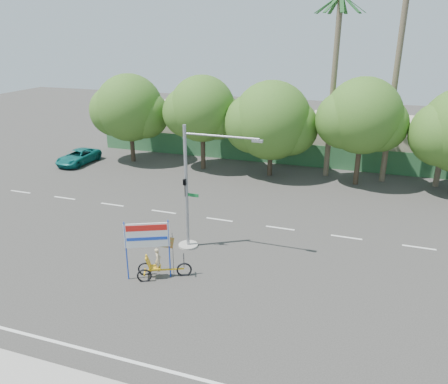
% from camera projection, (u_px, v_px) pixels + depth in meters
% --- Properties ---
extents(ground, '(120.00, 120.00, 0.00)m').
position_uv_depth(ground, '(204.00, 291.00, 20.63)').
color(ground, '#33302D').
rests_on(ground, ground).
extents(fence, '(38.00, 0.08, 2.00)m').
position_uv_depth(fence, '(290.00, 154.00, 39.33)').
color(fence, '#336B3D').
rests_on(fence, ground).
extents(building_left, '(12.00, 8.00, 4.00)m').
position_uv_depth(building_left, '(204.00, 126.00, 45.96)').
color(building_left, '#B9AB93').
rests_on(building_left, ground).
extents(building_right, '(14.00, 8.00, 3.60)m').
position_uv_depth(building_right, '(384.00, 141.00, 40.64)').
color(building_right, '#B9AB93').
rests_on(building_right, ground).
extents(tree_far_left, '(7.14, 6.00, 7.96)m').
position_uv_depth(tree_far_left, '(129.00, 110.00, 39.10)').
color(tree_far_left, '#473828').
rests_on(tree_far_left, ground).
extents(tree_left, '(6.66, 5.60, 8.07)m').
position_uv_depth(tree_left, '(202.00, 111.00, 36.90)').
color(tree_left, '#473828').
rests_on(tree_left, ground).
extents(tree_center, '(7.62, 6.40, 7.85)m').
position_uv_depth(tree_center, '(271.00, 123.00, 35.32)').
color(tree_center, '#473828').
rests_on(tree_center, ground).
extents(tree_right, '(6.90, 5.80, 8.36)m').
position_uv_depth(tree_right, '(362.00, 119.00, 32.95)').
color(tree_right, '#473828').
rests_on(tree_right, ground).
extents(palm_tall, '(3.73, 3.79, 17.45)m').
position_uv_depth(palm_tall, '(400.00, 45.00, 31.82)').
color(palm_tall, '#70604C').
rests_on(palm_tall, ground).
extents(palm_short, '(3.73, 3.79, 14.45)m').
position_uv_depth(palm_short, '(335.00, 66.00, 33.73)').
color(palm_short, '#70604C').
rests_on(palm_short, ground).
extents(traffic_signal, '(4.72, 1.10, 7.00)m').
position_uv_depth(traffic_signal, '(192.00, 199.00, 23.78)').
color(traffic_signal, gray).
rests_on(traffic_signal, ground).
extents(trike_billboard, '(2.94, 1.55, 3.14)m').
position_uv_depth(trike_billboard, '(155.00, 255.00, 21.33)').
color(trike_billboard, black).
rests_on(trike_billboard, ground).
extents(pickup_truck, '(2.31, 4.70, 1.28)m').
position_uv_depth(pickup_truck, '(78.00, 157.00, 39.77)').
color(pickup_truck, '#0E6763').
rests_on(pickup_truck, ground).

